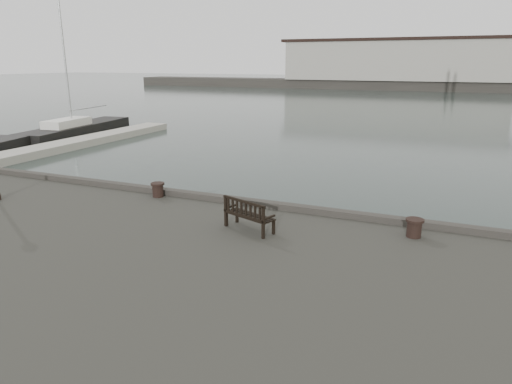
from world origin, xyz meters
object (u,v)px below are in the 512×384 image
Objects in this scene: bench at (249,221)px; yacht_b at (78,131)px; bollard_left at (158,190)px; bollard_right at (414,228)px.

yacht_b is (-23.80, 18.73, -1.58)m from bench.
bollard_right reaches higher than bollard_left.
bollard_right is (3.98, 1.18, -0.03)m from bench.
bollard_right is at bearing -39.98° from yacht_b.
bench reaches higher than bollard_right.
bollard_right is at bearing 36.33° from bench.
bench is at bearing -163.46° from bollard_right.
bollard_left is at bearing -48.38° from yacht_b.
bench reaches higher than bollard_left.
bench is 30.32m from yacht_b.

